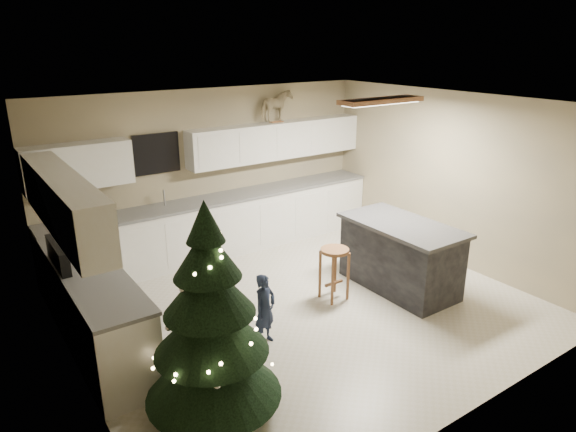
# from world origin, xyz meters

# --- Properties ---
(ground_plane) EXTENTS (5.50, 5.50, 0.00)m
(ground_plane) POSITION_xyz_m (0.00, 0.00, 0.00)
(ground_plane) COLOR beige
(room_shell) EXTENTS (5.52, 5.02, 2.61)m
(room_shell) POSITION_xyz_m (0.02, 0.00, 1.75)
(room_shell) COLOR tan
(room_shell) RESTS_ON ground_plane
(cabinetry) EXTENTS (5.50, 3.20, 2.00)m
(cabinetry) POSITION_xyz_m (-0.91, 1.65, 0.76)
(cabinetry) COLOR white
(cabinetry) RESTS_ON ground_plane
(island) EXTENTS (0.90, 1.70, 0.95)m
(island) POSITION_xyz_m (1.43, -0.30, 0.48)
(island) COLOR black
(island) RESTS_ON ground_plane
(bar_stool) EXTENTS (0.37, 0.37, 0.72)m
(bar_stool) POSITION_xyz_m (0.47, -0.04, 0.54)
(bar_stool) COLOR brown
(bar_stool) RESTS_ON ground_plane
(christmas_tree) EXTENTS (1.30, 1.25, 2.08)m
(christmas_tree) POSITION_xyz_m (-1.85, -1.12, 0.85)
(christmas_tree) COLOR #3F2816
(christmas_tree) RESTS_ON ground_plane
(toddler) EXTENTS (0.36, 0.29, 0.85)m
(toddler) POSITION_xyz_m (-0.85, -0.42, 0.42)
(toddler) COLOR black
(toddler) RESTS_ON ground_plane
(rocking_horse) EXTENTS (0.64, 0.41, 0.52)m
(rocking_horse) POSITION_xyz_m (1.13, 2.33, 2.27)
(rocking_horse) COLOR brown
(rocking_horse) RESTS_ON cabinetry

